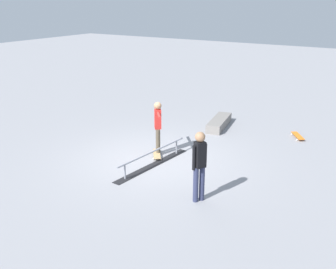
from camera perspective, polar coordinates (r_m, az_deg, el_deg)
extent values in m
plane|color=gray|center=(11.64, -1.77, -3.48)|extent=(60.00, 60.00, 0.00)
cube|color=black|center=(11.21, -2.17, -4.37)|extent=(2.95, 0.50, 0.01)
cylinder|color=gray|center=(11.95, 1.21, -1.81)|extent=(0.04, 0.04, 0.41)
cylinder|color=gray|center=(10.37, -6.10, -5.27)|extent=(0.04, 0.04, 0.41)
cylinder|color=gray|center=(11.06, -2.20, -2.44)|extent=(2.77, 0.30, 0.05)
cube|color=gray|center=(14.54, 7.23, 1.65)|extent=(1.92, 0.84, 0.30)
cylinder|color=brown|center=(11.91, -1.46, -0.86)|extent=(0.17, 0.17, 0.81)
cylinder|color=brown|center=(11.77, -1.38, -1.13)|extent=(0.17, 0.17, 0.81)
cube|color=red|center=(11.62, -1.45, 2.20)|extent=(0.28, 0.28, 0.57)
sphere|color=#A87A56|center=(11.52, -1.46, 4.08)|extent=(0.22, 0.22, 0.22)
cylinder|color=red|center=(11.92, -1.62, 3.71)|extent=(0.47, 0.39, 0.07)
cylinder|color=red|center=(11.20, -1.28, 2.71)|extent=(0.47, 0.39, 0.07)
cube|color=tan|center=(11.81, -1.59, -2.73)|extent=(0.77, 0.63, 0.02)
cylinder|color=white|center=(12.08, -2.17, -2.50)|extent=(0.06, 0.06, 0.05)
cylinder|color=white|center=(12.09, -1.08, -2.47)|extent=(0.06, 0.06, 0.05)
cylinder|color=white|center=(11.57, -2.11, -3.48)|extent=(0.06, 0.06, 0.05)
cylinder|color=white|center=(11.58, -0.97, -3.46)|extent=(0.06, 0.06, 0.05)
cylinder|color=#2D3351|center=(9.18, 3.94, -7.08)|extent=(0.17, 0.17, 0.84)
cylinder|color=#2D3351|center=(9.27, 4.81, -6.85)|extent=(0.17, 0.17, 0.84)
cube|color=black|center=(8.94, 4.49, -2.83)|extent=(0.28, 0.27, 0.59)
sphere|color=#A87A56|center=(8.79, 4.56, -0.34)|extent=(0.23, 0.23, 0.23)
cylinder|color=black|center=(8.88, 3.69, -3.32)|extent=(0.10, 0.10, 0.56)
cylinder|color=black|center=(9.03, 5.26, -2.97)|extent=(0.10, 0.10, 0.56)
cube|color=orange|center=(14.00, 17.84, -0.14)|extent=(0.78, 0.61, 0.02)
cylinder|color=white|center=(14.23, 17.04, 0.02)|extent=(0.06, 0.05, 0.05)
cylinder|color=white|center=(14.30, 17.91, 0.02)|extent=(0.06, 0.05, 0.05)
cylinder|color=white|center=(13.74, 17.73, -0.72)|extent=(0.06, 0.05, 0.05)
cylinder|color=white|center=(13.82, 18.63, -0.71)|extent=(0.06, 0.05, 0.05)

